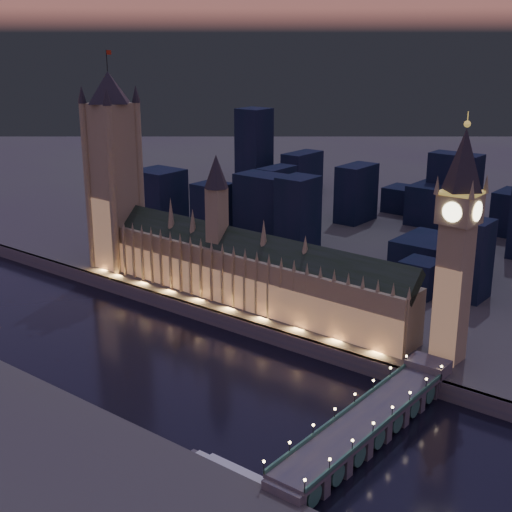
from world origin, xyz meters
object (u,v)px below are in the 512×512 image
Objects in this scene: victoria_tower at (113,163)px; elizabeth_tower at (458,228)px; river_boat at (234,478)px; palace_of_westminster at (244,269)px; westminster_bridge at (371,422)px.

elizabeth_tower is at bearing -0.00° from victoria_tower.
victoria_tower is 239.30m from river_boat.
westminster_bridge is (115.36, -65.20, -20.37)m from palace_of_westminster.
victoria_tower is 218.03m from elizabeth_tower.
westminster_bridge is (-1.02, -65.38, -62.84)m from elizabeth_tower.
victoria_tower reaches higher than palace_of_westminster.
westminster_bridge is (216.98, -65.39, -66.67)m from victoria_tower.
elizabeth_tower is at bearing 0.09° from palace_of_westminster.
river_boat is at bearing -101.09° from elizabeth_tower.
river_boat is at bearing -112.42° from westminster_bridge.
palace_of_westminster is at bearing -179.91° from elizabeth_tower.
victoria_tower is 2.69× the size of river_boat.
victoria_tower is at bearing 180.00° from elizabeth_tower.
westminster_bridge is at bearing 67.58° from river_boat.
elizabeth_tower is (116.37, 0.18, 42.47)m from palace_of_westminster.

